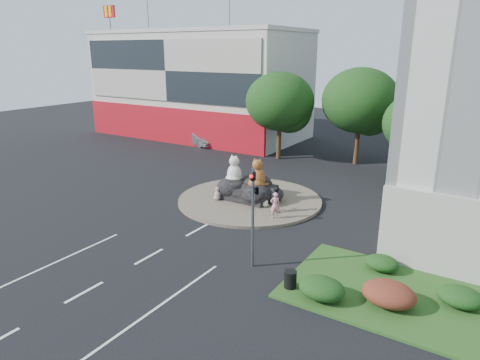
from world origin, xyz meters
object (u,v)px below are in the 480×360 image
Objects in this scene: pedestrian_pink at (275,205)px; cat_white at (234,169)px; pedestrian_dark at (276,199)px; parked_car at (197,138)px; cat_tabby at (257,173)px; litter_bin at (290,279)px; kitten_white at (265,201)px; kitten_calico at (217,193)px.

cat_white is at bearing -68.87° from pedestrian_pink.
parked_car is (-17.20, 13.82, -0.24)m from pedestrian_dark.
pedestrian_dark is (-0.46, 1.06, -0.01)m from pedestrian_pink.
cat_white is 0.99× the size of cat_tabby.
pedestrian_dark is 2.10× the size of litter_bin.
cat_tabby is 3.53m from pedestrian_pink.
pedestrian_pink is at bearing -83.99° from kitten_white.
litter_bin is (4.32, -6.68, -0.52)m from pedestrian_pink.
pedestrian_pink is 23.10m from parked_car.
cat_white reaches higher than parked_car.
cat_tabby is at bearing 1.83° from pedestrian_dark.
parked_car is at bearing -8.69° from pedestrian_dark.
parked_car reaches higher than kitten_calico.
pedestrian_dark is (3.94, -1.10, -1.13)m from cat_white.
kitten_calico is at bearing -155.17° from cat_tabby.
kitten_calico is 1.27× the size of kitten_white.
kitten_white is at bearing 125.55° from litter_bin.
cat_tabby is (1.87, 0.01, 0.01)m from cat_white.
cat_white is at bearing -120.82° from parked_car.
pedestrian_pink is (4.94, -0.84, 0.35)m from kitten_calico.
kitten_calico is at bearing -104.34° from cat_white.
cat_tabby is 0.45× the size of parked_car.
litter_bin is at bearing -31.28° from kitten_calico.
cat_tabby reaches higher than litter_bin.
pedestrian_pink is at bearing 143.71° from pedestrian_dark.
cat_tabby reaches higher than cat_white.
cat_white is 4.25m from pedestrian_dark.
cat_tabby is 2.22× the size of kitten_calico.
kitten_calico is at bearing -52.36° from pedestrian_pink.
kitten_calico is (-0.54, -1.32, -1.48)m from cat_white.
cat_white is 1.87m from cat_tabby.
pedestrian_pink is 1.16m from pedestrian_dark.
litter_bin is at bearing 80.20° from pedestrian_pink.
pedestrian_pink is (4.41, -2.17, -1.12)m from cat_white.
cat_white reaches higher than kitten_calico.
pedestrian_dark is at bearing -32.56° from cat_tabby.
kitten_white is at bearing -116.73° from parked_car.
cat_tabby reaches higher than kitten_white.
parked_car is (-16.19, 13.46, 0.20)m from kitten_white.
litter_bin is at bearing 151.82° from pedestrian_dark.
parked_car is at bearing -82.82° from pedestrian_pink.
parked_car reaches higher than litter_bin.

